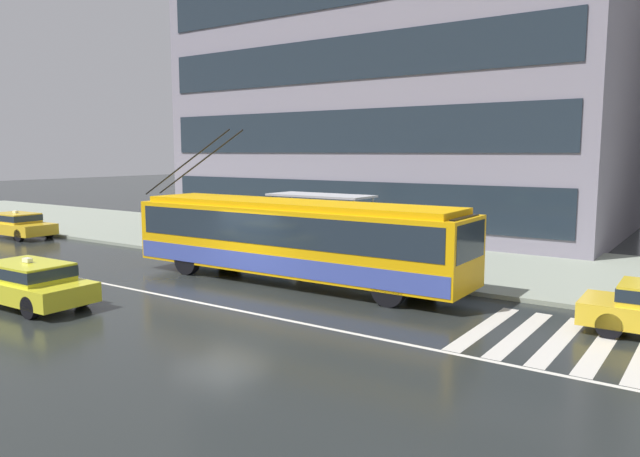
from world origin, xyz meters
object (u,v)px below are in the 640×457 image
trolleybus (294,238)px  pedestrian_approaching_curb (299,232)px  bus_shelter (324,211)px  taxi_oncoming_near (27,281)px  taxi_far_behind (17,224)px  pedestrian_at_shelter (415,228)px

trolleybus → pedestrian_approaching_curb: trolleybus is taller
bus_shelter → taxi_oncoming_near: bearing=-107.1°
taxi_far_behind → bus_shelter: bearing=10.6°
taxi_far_behind → pedestrian_approaching_curb: bearing=11.9°
taxi_oncoming_near → bus_shelter: (3.23, 10.46, 1.39)m
trolleybus → taxi_far_behind: 18.32m
taxi_far_behind → bus_shelter: (17.06, 3.19, 1.39)m
trolleybus → pedestrian_approaching_curb: (-2.57, 3.75, -0.43)m
pedestrian_at_shelter → pedestrian_approaching_curb: pedestrian_at_shelter is taller
taxi_far_behind → taxi_oncoming_near: size_ratio=0.96×
taxi_oncoming_near → pedestrian_approaching_curb: size_ratio=2.81×
taxi_oncoming_near → bus_shelter: bearing=72.9°
trolleybus → pedestrian_at_shelter: bearing=44.2°
taxi_far_behind → pedestrian_approaching_curb: 16.08m
trolleybus → pedestrian_at_shelter: 4.26m
pedestrian_approaching_curb → trolleybus: bearing=-55.6°
bus_shelter → pedestrian_at_shelter: (4.29, -0.66, -0.33)m
bus_shelter → pedestrian_at_shelter: size_ratio=2.13×
trolleybus → taxi_far_behind: trolleybus is taller
trolleybus → taxi_oncoming_near: 8.21m
pedestrian_at_shelter → pedestrian_approaching_curb: (-5.62, 0.78, -0.66)m
taxi_far_behind → taxi_oncoming_near: bearing=-27.7°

